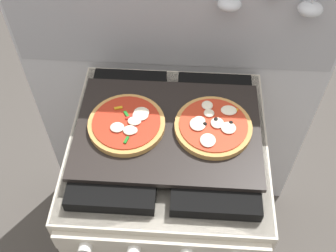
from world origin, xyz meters
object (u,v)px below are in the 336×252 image
stove (168,205)px  baking_tray (168,130)px  pizza_left (127,124)px  pizza_right (213,126)px

stove → baking_tray: (0.00, 0.00, 0.46)m
stove → pizza_left: (-0.12, 0.00, 0.48)m
baking_tray → pizza_left: 0.12m
baking_tray → pizza_right: (0.13, 0.01, 0.02)m
pizza_left → pizza_right: pizza_right is taller
stove → pizza_right: (0.13, 0.01, 0.48)m
baking_tray → stove: bearing=-90.0°
stove → pizza_left: bearing=179.5°
baking_tray → pizza_left: size_ratio=2.40×
baking_tray → pizza_left: pizza_left is taller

